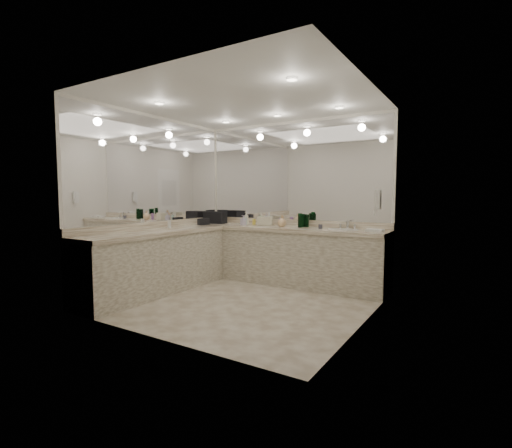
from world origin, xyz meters
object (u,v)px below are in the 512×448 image
Objects in this scene: black_toiletry_bag at (215,217)px; cream_cosmetic_case at (265,221)px; hand_towel at (375,231)px; soap_bottle_c at (282,221)px; sink at (343,230)px; wall_phone at (378,199)px; soap_bottle_a at (246,218)px; soap_bottle_b at (243,220)px.

cream_cosmetic_case is at bearing 4.93° from black_toiletry_bag.
soap_bottle_c is (-1.46, 0.07, 0.07)m from hand_towel.
sink is at bearing 0.16° from soap_bottle_c.
wall_phone is 1.32× the size of soap_bottle_c.
soap_bottle_a is (-2.18, 0.13, 0.09)m from hand_towel.
black_toiletry_bag is 0.66m from soap_bottle_b.
soap_bottle_c reaches higher than soap_bottle_b.
soap_bottle_c is (1.33, 0.01, -0.01)m from black_toiletry_bag.
cream_cosmetic_case is 0.37m from soap_bottle_c.
wall_phone reaches higher than hand_towel.
soap_bottle_a reaches higher than soap_bottle_c.
black_toiletry_bag is 1.62× the size of hand_towel.
wall_phone is at bearing -13.47° from soap_bottle_a.
wall_phone is 0.98× the size of cream_cosmetic_case.
wall_phone reaches higher than cream_cosmetic_case.
soap_bottle_a is 1.30× the size of soap_bottle_b.
wall_phone reaches higher than soap_bottle_a.
soap_bottle_a is (-2.31, 0.55, -0.34)m from wall_phone.
cream_cosmetic_case is 0.36m from soap_bottle_b.
soap_bottle_a is at bearing 104.13° from soap_bottle_b.
sink is 2.03× the size of soap_bottle_a.
soap_bottle_c is at bearing 162.72° from wall_phone.
hand_towel is 2.14m from soap_bottle_b.
wall_phone is at bearing -39.57° from sink.
soap_bottle_b is at bearing -75.87° from soap_bottle_a.
soap_bottle_c is at bearing -4.56° from soap_bottle_a.
soap_bottle_b is at bearing -179.50° from hand_towel.
black_toiletry_bag reaches higher than cream_cosmetic_case.
sink is 1.80× the size of cream_cosmetic_case.
sink is at bearing -26.56° from cream_cosmetic_case.
soap_bottle_b is 0.68m from soap_bottle_c.
soap_bottle_a is at bearing 178.18° from sink.
soap_bottle_c is at bearing 0.32° from black_toiletry_bag.
black_toiletry_bag is (-2.93, 0.49, -0.34)m from wall_phone.
sink is at bearing -1.82° from soap_bottle_a.
hand_towel is at bearing -1.27° from black_toiletry_bag.
black_toiletry_bag is at bearing 178.73° from hand_towel.
soap_bottle_a is 1.19× the size of soap_bottle_c.
cream_cosmetic_case is at bearing 168.08° from soap_bottle_c.
sink is 2.65× the size of soap_bottle_b.
soap_bottle_c is (-1.60, 0.50, -0.36)m from wall_phone.
cream_cosmetic_case is 1.34× the size of soap_bottle_c.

